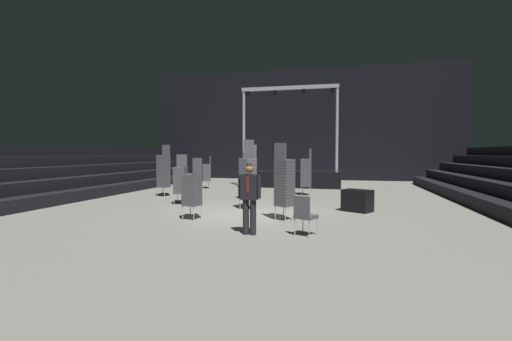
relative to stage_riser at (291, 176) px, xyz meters
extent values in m
cube|color=gray|center=(0.00, -9.52, -0.63)|extent=(22.00, 30.00, 0.10)
cube|color=black|center=(0.00, 5.48, 3.42)|extent=(22.00, 0.30, 8.00)
cube|color=black|center=(-7.62, -8.52, -0.36)|extent=(0.75, 24.00, 0.45)
cube|color=black|center=(-8.38, -8.52, 0.09)|extent=(0.75, 24.00, 0.45)
cube|color=black|center=(-9.12, -8.52, 0.54)|extent=(0.75, 24.00, 0.45)
cube|color=black|center=(-9.88, -8.52, 0.99)|extent=(0.75, 24.00, 0.45)
cube|color=black|center=(-10.62, -8.52, 1.44)|extent=(0.75, 24.00, 0.45)
cube|color=black|center=(7.62, -8.52, -0.36)|extent=(0.75, 24.00, 0.45)
cube|color=black|center=(0.00, 0.04, -0.13)|extent=(5.67, 2.65, 0.90)
cylinder|color=#9EA0A8|center=(-2.58, -1.04, 2.62)|extent=(0.16, 0.16, 4.60)
cylinder|color=#9EA0A8|center=(2.58, -1.04, 2.62)|extent=(0.16, 0.16, 4.60)
cube|color=#9EA0A8|center=(0.00, -1.04, 4.92)|extent=(5.37, 0.20, 0.20)
cylinder|color=black|center=(-2.33, -1.04, 4.70)|extent=(0.18, 0.18, 0.22)
cylinder|color=black|center=(-0.78, -1.04, 4.70)|extent=(0.18, 0.18, 0.22)
cylinder|color=black|center=(0.78, -1.04, 4.70)|extent=(0.18, 0.18, 0.22)
cylinder|color=black|center=(2.33, -1.04, 4.70)|extent=(0.18, 0.18, 0.22)
cylinder|color=black|center=(0.83, -12.56, -0.17)|extent=(0.15, 0.15, 0.84)
cylinder|color=black|center=(0.65, -12.55, -0.17)|extent=(0.15, 0.15, 0.84)
cube|color=silver|center=(0.73, -12.62, 0.55)|extent=(0.19, 0.12, 0.59)
cube|color=black|center=(0.74, -12.56, 0.55)|extent=(0.42, 0.27, 0.59)
cube|color=maroon|center=(0.73, -12.67, 0.62)|extent=(0.06, 0.02, 0.38)
cylinder|color=black|center=(0.97, -12.58, 0.56)|extent=(0.10, 0.10, 0.55)
cylinder|color=black|center=(0.50, -12.54, 0.56)|extent=(0.10, 0.10, 0.55)
sphere|color=#936B4C|center=(0.74, -12.56, 0.99)|extent=(0.20, 0.20, 0.20)
sphere|color=black|center=(0.74, -12.56, 1.04)|extent=(0.16, 0.16, 0.16)
cylinder|color=#B2B5BA|center=(-4.44, -2.61, -0.38)|extent=(0.02, 0.02, 0.40)
cylinder|color=#B2B5BA|center=(-4.64, -2.29, -0.38)|extent=(0.02, 0.02, 0.40)
cylinder|color=#B2B5BA|center=(-4.12, -2.41, -0.38)|extent=(0.02, 0.02, 0.40)
cylinder|color=#B2B5BA|center=(-4.32, -2.09, -0.38)|extent=(0.02, 0.02, 0.40)
cube|color=#4C4C51|center=(-4.38, -2.35, -0.14)|extent=(0.61, 0.61, 0.08)
cube|color=#4C4C51|center=(-4.38, -2.35, -0.06)|extent=(0.61, 0.61, 0.08)
cube|color=#4C4C51|center=(-4.38, -2.35, 0.03)|extent=(0.61, 0.61, 0.08)
cube|color=#4C4C51|center=(-4.38, -2.35, 0.11)|extent=(0.61, 0.61, 0.08)
cube|color=#4C4C51|center=(-4.38, -2.35, 0.20)|extent=(0.61, 0.61, 0.08)
cube|color=#4C4C51|center=(-4.38, -2.35, 0.28)|extent=(0.61, 0.61, 0.08)
cube|color=#4C4C51|center=(-4.38, -2.35, 0.37)|extent=(0.61, 0.61, 0.08)
cube|color=#4C4C51|center=(-4.38, -2.35, 0.45)|extent=(0.61, 0.61, 0.08)
cube|color=#4C4C51|center=(-4.38, -2.35, 0.54)|extent=(0.61, 0.61, 0.08)
cube|color=#4C4C51|center=(-4.38, -2.35, 0.62)|extent=(0.61, 0.61, 0.08)
cube|color=#4C4C51|center=(-4.38, -2.35, 0.71)|extent=(0.61, 0.61, 0.08)
cube|color=#4C4C51|center=(-4.21, -2.25, 0.98)|extent=(0.26, 0.37, 0.46)
cylinder|color=#B2B5BA|center=(-1.61, -11.20, -0.38)|extent=(0.02, 0.02, 0.40)
cylinder|color=#B2B5BA|center=(-1.54, -10.83, -0.38)|extent=(0.02, 0.02, 0.40)
cylinder|color=#B2B5BA|center=(-1.24, -11.27, -0.38)|extent=(0.02, 0.02, 0.40)
cylinder|color=#B2B5BA|center=(-1.17, -10.90, -0.38)|extent=(0.02, 0.02, 0.40)
cube|color=#4C4C51|center=(-1.39, -11.05, -0.14)|extent=(0.52, 0.52, 0.08)
cube|color=#4C4C51|center=(-1.39, -11.05, -0.06)|extent=(0.52, 0.52, 0.08)
cube|color=#4C4C51|center=(-1.39, -11.05, 0.03)|extent=(0.52, 0.52, 0.08)
cube|color=#4C4C51|center=(-1.39, -11.05, 0.11)|extent=(0.52, 0.52, 0.08)
cube|color=#4C4C51|center=(-1.39, -11.05, 0.20)|extent=(0.52, 0.52, 0.08)
cube|color=#4C4C51|center=(-1.39, -11.05, 0.28)|extent=(0.52, 0.52, 0.08)
cube|color=#4C4C51|center=(-1.39, -11.05, 0.37)|extent=(0.52, 0.52, 0.08)
cube|color=#4C4C51|center=(-1.39, -11.05, 0.45)|extent=(0.52, 0.52, 0.08)
cube|color=#4C4C51|center=(-1.39, -11.05, 0.54)|extent=(0.52, 0.52, 0.08)
cube|color=#4C4C51|center=(-1.39, -11.05, 0.62)|extent=(0.52, 0.52, 0.08)
cube|color=#4C4C51|center=(-1.39, -11.05, 0.71)|extent=(0.52, 0.52, 0.08)
cube|color=#4C4C51|center=(-1.20, -11.09, 0.98)|extent=(0.13, 0.41, 0.46)
cylinder|color=#B2B5BA|center=(1.07, -4.44, -0.38)|extent=(0.02, 0.02, 0.40)
cylinder|color=#B2B5BA|center=(1.09, -4.06, -0.38)|extent=(0.02, 0.02, 0.40)
cylinder|color=#B2B5BA|center=(1.45, -4.46, -0.38)|extent=(0.02, 0.02, 0.40)
cylinder|color=#B2B5BA|center=(1.47, -4.08, -0.38)|extent=(0.02, 0.02, 0.40)
cube|color=#4C4C51|center=(1.27, -4.26, -0.14)|extent=(0.47, 0.47, 0.08)
cube|color=#4C4C51|center=(1.27, -4.26, -0.06)|extent=(0.47, 0.47, 0.08)
cube|color=#4C4C51|center=(1.27, -4.26, 0.03)|extent=(0.47, 0.47, 0.08)
cube|color=#4C4C51|center=(1.27, -4.26, 0.11)|extent=(0.47, 0.47, 0.08)
cube|color=#4C4C51|center=(1.27, -4.26, 0.20)|extent=(0.47, 0.47, 0.08)
cube|color=#4C4C51|center=(1.27, -4.26, 0.28)|extent=(0.47, 0.47, 0.08)
cube|color=#4C4C51|center=(1.27, -4.26, 0.37)|extent=(0.47, 0.47, 0.08)
cube|color=#4C4C51|center=(1.27, -4.26, 0.45)|extent=(0.47, 0.47, 0.08)
cube|color=#4C4C51|center=(1.27, -4.26, 0.54)|extent=(0.47, 0.47, 0.08)
cube|color=#4C4C51|center=(1.27, -4.26, 0.62)|extent=(0.47, 0.47, 0.08)
cube|color=#4C4C51|center=(1.27, -4.26, 0.71)|extent=(0.47, 0.47, 0.08)
cube|color=#4C4C51|center=(1.27, -4.26, 0.79)|extent=(0.47, 0.47, 0.08)
cube|color=#4C4C51|center=(1.27, -4.26, 0.88)|extent=(0.47, 0.47, 0.08)
cube|color=#4C4C51|center=(1.27, -4.26, 0.96)|extent=(0.47, 0.47, 0.08)
cube|color=#4C4C51|center=(1.27, -4.26, 1.05)|extent=(0.47, 0.47, 0.08)
cube|color=#4C4C51|center=(1.46, -4.27, 1.32)|extent=(0.08, 0.41, 0.46)
cylinder|color=#B2B5BA|center=(-0.23, -9.10, -0.38)|extent=(0.02, 0.02, 0.40)
cylinder|color=#B2B5BA|center=(-0.55, -8.90, -0.38)|extent=(0.02, 0.02, 0.40)
cylinder|color=#B2B5BA|center=(-0.03, -8.78, -0.38)|extent=(0.02, 0.02, 0.40)
cylinder|color=#B2B5BA|center=(-0.35, -8.58, -0.38)|extent=(0.02, 0.02, 0.40)
cube|color=#4C4C51|center=(-0.29, -8.84, -0.14)|extent=(0.61, 0.61, 0.08)
cube|color=#4C4C51|center=(-0.29, -8.84, -0.06)|extent=(0.61, 0.61, 0.08)
cube|color=#4C4C51|center=(-0.29, -8.84, 0.03)|extent=(0.61, 0.61, 0.08)
cube|color=#4C4C51|center=(-0.29, -8.84, 0.11)|extent=(0.61, 0.61, 0.08)
cube|color=#4C4C51|center=(-0.29, -8.84, 0.20)|extent=(0.61, 0.61, 0.08)
cube|color=#4C4C51|center=(-0.29, -8.84, 0.28)|extent=(0.61, 0.61, 0.08)
cube|color=#4C4C51|center=(-0.29, -8.84, 0.37)|extent=(0.61, 0.61, 0.08)
cube|color=#4C4C51|center=(-0.29, -8.84, 0.45)|extent=(0.61, 0.61, 0.08)
cube|color=#4C4C51|center=(-0.29, -8.84, 0.54)|extent=(0.61, 0.61, 0.08)
cube|color=#4C4C51|center=(-0.29, -8.84, 0.62)|extent=(0.61, 0.61, 0.08)
cube|color=#4C4C51|center=(-0.29, -8.84, 0.71)|extent=(0.61, 0.61, 0.08)
cube|color=#4C4C51|center=(-0.29, -8.84, 0.79)|extent=(0.61, 0.61, 0.08)
cube|color=#4C4C51|center=(-0.29, -8.84, 0.88)|extent=(0.61, 0.61, 0.08)
cube|color=#4C4C51|center=(-0.29, -8.84, 0.96)|extent=(0.61, 0.61, 0.08)
cube|color=#4C4C51|center=(-0.29, -8.84, 1.05)|extent=(0.61, 0.61, 0.08)
cube|color=#4C4C51|center=(-0.29, -8.84, 1.13)|extent=(0.61, 0.61, 0.08)
cube|color=#4C4C51|center=(-0.19, -8.68, 1.41)|extent=(0.37, 0.26, 0.46)
cylinder|color=#B2B5BA|center=(-4.75, -6.38, -0.38)|extent=(0.02, 0.02, 0.40)
cylinder|color=#B2B5BA|center=(-5.12, -6.31, -0.38)|extent=(0.02, 0.02, 0.40)
cylinder|color=#B2B5BA|center=(-4.68, -6.01, -0.38)|extent=(0.02, 0.02, 0.40)
cylinder|color=#B2B5BA|center=(-5.05, -5.94, -0.38)|extent=(0.02, 0.02, 0.40)
cube|color=#4C4C51|center=(-4.90, -6.16, -0.14)|extent=(0.51, 0.51, 0.08)
cube|color=#4C4C51|center=(-4.90, -6.16, -0.06)|extent=(0.51, 0.51, 0.08)
cube|color=#4C4C51|center=(-4.90, -6.16, 0.03)|extent=(0.51, 0.51, 0.08)
cube|color=#4C4C51|center=(-4.90, -6.16, 0.11)|extent=(0.51, 0.51, 0.08)
cube|color=#4C4C51|center=(-4.90, -6.16, 0.20)|extent=(0.51, 0.51, 0.08)
cube|color=#4C4C51|center=(-4.90, -6.16, 0.28)|extent=(0.51, 0.51, 0.08)
cube|color=#4C4C51|center=(-4.90, -6.16, 0.37)|extent=(0.51, 0.51, 0.08)
cube|color=#4C4C51|center=(-4.90, -6.16, 0.45)|extent=(0.51, 0.51, 0.08)
cube|color=#4C4C51|center=(-4.90, -6.16, 0.54)|extent=(0.51, 0.51, 0.08)
cube|color=#4C4C51|center=(-4.90, -6.16, 0.62)|extent=(0.51, 0.51, 0.08)
cube|color=#4C4C51|center=(-4.90, -6.16, 0.71)|extent=(0.51, 0.51, 0.08)
cube|color=#4C4C51|center=(-4.90, -6.16, 0.79)|extent=(0.51, 0.51, 0.08)
cube|color=#4C4C51|center=(-4.90, -6.16, 0.88)|extent=(0.51, 0.51, 0.08)
cube|color=#4C4C51|center=(-4.90, -6.16, 0.96)|extent=(0.51, 0.51, 0.08)
cube|color=#4C4C51|center=(-4.90, -6.16, 1.05)|extent=(0.51, 0.51, 0.08)
cube|color=#4C4C51|center=(-4.90, -6.16, 1.13)|extent=(0.51, 0.51, 0.08)
cube|color=#4C4C51|center=(-4.90, -6.16, 1.22)|extent=(0.51, 0.51, 0.08)
cube|color=#4C4C51|center=(-4.86, -5.97, 1.49)|extent=(0.41, 0.12, 0.46)
cylinder|color=#B2B5BA|center=(-1.10, -6.42, -0.38)|extent=(0.02, 0.02, 0.40)
cylinder|color=#B2B5BA|center=(-0.74, -6.30, -0.38)|extent=(0.02, 0.02, 0.40)
cylinder|color=#B2B5BA|center=(-0.98, -6.78, -0.38)|extent=(0.02, 0.02, 0.40)
cylinder|color=#B2B5BA|center=(-0.62, -6.66, -0.38)|extent=(0.02, 0.02, 0.40)
cube|color=#4C4C51|center=(-0.86, -6.54, -0.14)|extent=(0.56, 0.56, 0.08)
cube|color=#4C4C51|center=(-0.86, -6.54, -0.06)|extent=(0.56, 0.56, 0.08)
cube|color=#4C4C51|center=(-0.86, -6.54, 0.03)|extent=(0.56, 0.56, 0.08)
cube|color=#4C4C51|center=(-0.86, -6.54, 0.11)|extent=(0.56, 0.56, 0.08)
cube|color=#4C4C51|center=(-0.86, -6.54, 0.20)|extent=(0.56, 0.56, 0.08)
cube|color=#4C4C51|center=(-0.86, -6.54, 0.28)|extent=(0.56, 0.56, 0.08)
cube|color=#4C4C51|center=(-0.86, -6.54, 0.37)|extent=(0.56, 0.56, 0.08)
cube|color=#4C4C51|center=(-0.86, -6.54, 0.45)|extent=(0.56, 0.56, 0.08)
cube|color=#4C4C51|center=(-0.86, -6.54, 0.54)|extent=(0.56, 0.56, 0.08)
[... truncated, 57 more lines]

